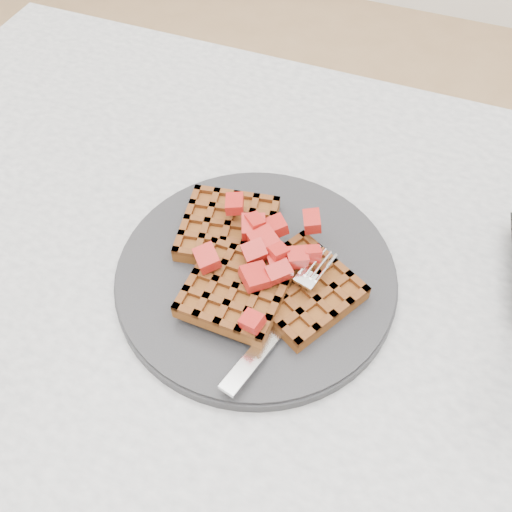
% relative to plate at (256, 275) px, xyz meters
% --- Properties ---
extents(ground, '(4.00, 4.00, 0.00)m').
position_rel_plate_xyz_m(ground, '(0.06, -0.02, -0.76)').
color(ground, tan).
rests_on(ground, ground).
extents(table, '(1.20, 0.80, 0.75)m').
position_rel_plate_xyz_m(table, '(0.06, -0.02, -0.12)').
color(table, beige).
rests_on(table, ground).
extents(plate, '(0.28, 0.28, 0.02)m').
position_rel_plate_xyz_m(plate, '(0.00, 0.00, 0.00)').
color(plate, black).
rests_on(plate, table).
extents(waffles, '(0.21, 0.18, 0.03)m').
position_rel_plate_xyz_m(waffles, '(0.00, -0.00, 0.02)').
color(waffles, brown).
rests_on(waffles, plate).
extents(strawberry_pile, '(0.15, 0.15, 0.02)m').
position_rel_plate_xyz_m(strawberry_pile, '(-0.00, 0.00, 0.05)').
color(strawberry_pile, '#8D0100').
rests_on(strawberry_pile, waffles).
extents(fork, '(0.06, 0.18, 0.02)m').
position_rel_plate_xyz_m(fork, '(0.05, -0.04, 0.02)').
color(fork, silver).
rests_on(fork, plate).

